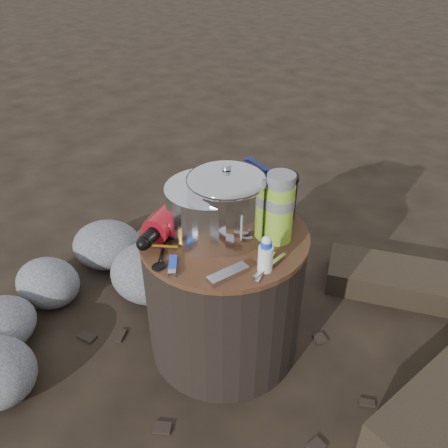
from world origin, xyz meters
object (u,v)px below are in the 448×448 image
Objects in this scene: camping_pot at (226,203)px; travel_mug at (281,196)px; fuel_bottle at (175,212)px; thermos at (279,208)px; stump at (224,292)px.

camping_pot is 1.55× the size of travel_mug.
thermos is at bearing 7.58° from fuel_bottle.
fuel_bottle is at bearing -168.18° from camping_pot.
travel_mug is (0.24, 0.21, 0.03)m from fuel_bottle.
fuel_bottle is 0.32m from travel_mug.
fuel_bottle is 0.31m from thermos.
fuel_bottle reaches higher than stump.
travel_mug reaches higher than fuel_bottle.
fuel_bottle is 2.32× the size of travel_mug.
stump is 0.30m from fuel_bottle.
thermos reaches higher than stump.
fuel_bottle is (-0.16, -0.03, -0.07)m from camping_pot.
travel_mug is at bearing 29.99° from fuel_bottle.
camping_pot reaches higher than stump.
travel_mug reaches higher than stump.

